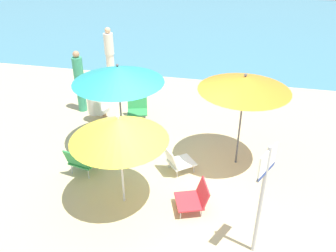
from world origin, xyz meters
The scene contains 13 objects.
ground_plane centered at (0.00, 0.00, 0.00)m, with size 40.00×40.00×0.00m, color #CCB789.
sea_water centered at (0.00, 13.88, 0.00)m, with size 40.00×16.00×0.01m, color teal.
umbrella_yellow centered at (-0.57, -0.51, 1.61)m, with size 1.75×1.75×1.89m.
umbrella_orange centered at (1.47, 1.25, 1.92)m, with size 1.87×1.87×2.12m.
umbrella_teal centered at (-1.23, 1.37, 1.83)m, with size 2.03×2.03×2.07m.
beach_chair_a centered at (0.79, -0.43, 0.27)m, with size 0.72×0.71×0.55m.
beach_chair_b centered at (-1.71, 0.10, 0.35)m, with size 0.63×0.64×0.66m.
beach_chair_c centered at (0.23, 0.62, 0.31)m, with size 0.77×0.75×0.65m.
beach_chair_d centered at (-1.28, 2.76, 0.36)m, with size 0.66×0.69×0.69m.
person_a centered at (-2.33, 2.42, 0.46)m, with size 0.46×0.58×0.93m.
person_b centered at (-2.93, 5.15, 0.92)m, with size 0.31×0.31×1.81m.
person_c centered at (-2.96, 2.89, 0.89)m, with size 0.28×0.28×1.75m.
warning_sign centered at (1.88, -1.18, 1.35)m, with size 0.26×0.50×2.03m.
Camera 1 is at (1.41, -5.48, 4.70)m, focal length 38.14 mm.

